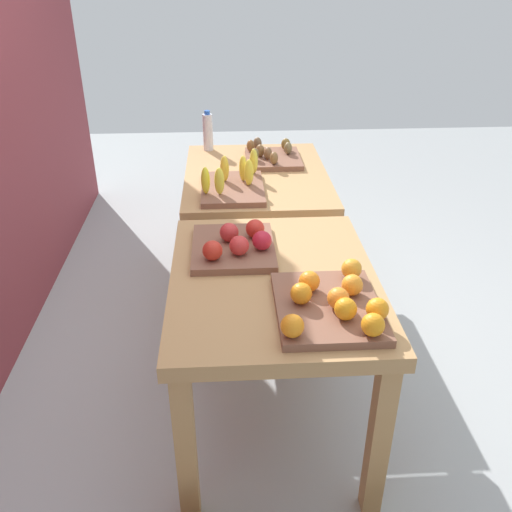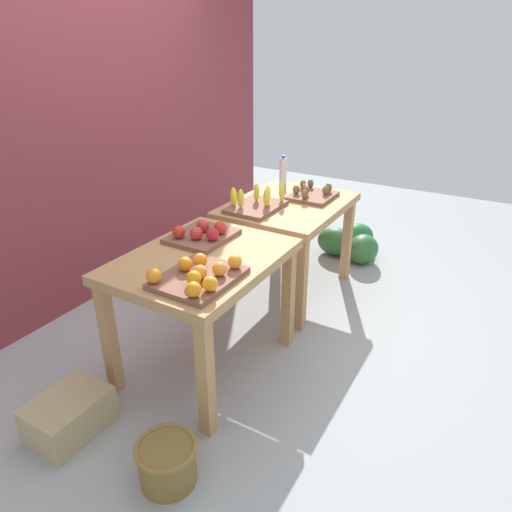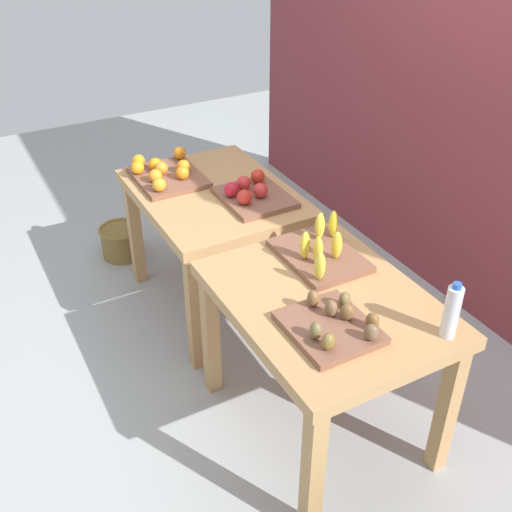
% 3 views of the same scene
% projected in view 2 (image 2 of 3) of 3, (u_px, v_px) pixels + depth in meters
% --- Properties ---
extents(ground_plane, '(8.00, 8.00, 0.00)m').
position_uv_depth(ground_plane, '(252.00, 321.00, 3.37)').
color(ground_plane, '#A3A8A9').
extents(back_wall, '(4.40, 0.12, 3.00)m').
position_uv_depth(back_wall, '(95.00, 100.00, 3.35)').
color(back_wall, brown).
rests_on(back_wall, ground_plane).
extents(display_table_left, '(1.04, 0.80, 0.77)m').
position_uv_depth(display_table_left, '(203.00, 273.00, 2.66)').
color(display_table_left, tan).
rests_on(display_table_left, ground_plane).
extents(display_table_right, '(1.04, 0.80, 0.77)m').
position_uv_depth(display_table_right, '(288.00, 216.00, 3.53)').
color(display_table_right, tan).
rests_on(display_table_right, ground_plane).
extents(orange_bin, '(0.45, 0.38, 0.11)m').
position_uv_depth(orange_bin, '(199.00, 275.00, 2.31)').
color(orange_bin, brown).
rests_on(orange_bin, display_table_left).
extents(apple_bin, '(0.40, 0.34, 0.11)m').
position_uv_depth(apple_bin, '(202.00, 234.00, 2.81)').
color(apple_bin, brown).
rests_on(apple_bin, display_table_left).
extents(banana_crate, '(0.44, 0.33, 0.17)m').
position_uv_depth(banana_crate, '(257.00, 204.00, 3.33)').
color(banana_crate, brown).
rests_on(banana_crate, display_table_right).
extents(kiwi_bin, '(0.36, 0.32, 0.10)m').
position_uv_depth(kiwi_bin, '(312.00, 194.00, 3.57)').
color(kiwi_bin, brown).
rests_on(kiwi_bin, display_table_right).
extents(water_bottle, '(0.06, 0.06, 0.25)m').
position_uv_depth(water_bottle, '(283.00, 170.00, 3.89)').
color(water_bottle, silver).
rests_on(water_bottle, display_table_right).
extents(watermelon_pile, '(0.66, 0.64, 0.27)m').
position_uv_depth(watermelon_pile, '(351.00, 242.00, 4.37)').
color(watermelon_pile, '#247039').
rests_on(watermelon_pile, ground_plane).
extents(wicker_basket, '(0.29, 0.29, 0.22)m').
position_uv_depth(wicker_basket, '(167.00, 462.00, 2.11)').
color(wicker_basket, olive).
rests_on(wicker_basket, ground_plane).
extents(cardboard_produce_box, '(0.40, 0.30, 0.21)m').
position_uv_depth(cardboard_produce_box, '(69.00, 414.00, 2.39)').
color(cardboard_produce_box, tan).
rests_on(cardboard_produce_box, ground_plane).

